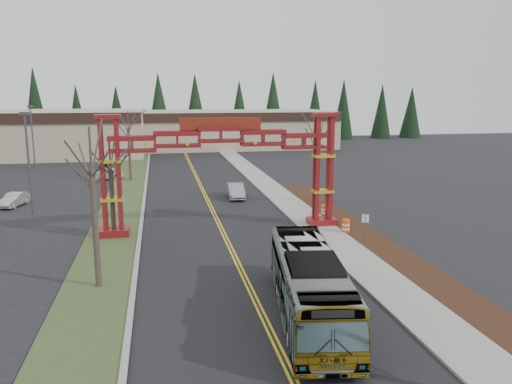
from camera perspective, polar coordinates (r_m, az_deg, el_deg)
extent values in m
plane|color=black|center=(21.91, 2.32, -16.97)|extent=(200.00, 200.00, 0.00)
cube|color=black|center=(45.21, -5.02, -2.07)|extent=(12.00, 110.00, 0.02)
cube|color=yellow|center=(45.19, -5.18, -2.05)|extent=(0.12, 100.00, 0.01)
cube|color=yellow|center=(45.22, -4.87, -2.04)|extent=(0.12, 100.00, 0.01)
cube|color=#989793|center=(46.22, 2.58, -1.66)|extent=(0.30, 110.00, 0.15)
cube|color=gray|center=(46.57, 4.31, -1.58)|extent=(2.60, 110.00, 0.14)
cube|color=black|center=(33.93, 15.38, -6.86)|extent=(2.60, 50.00, 0.12)
cube|color=#394B25|center=(45.11, -15.19, -2.41)|extent=(4.00, 110.00, 0.08)
cube|color=#989793|center=(44.99, -12.84, -2.29)|extent=(0.30, 110.00, 0.15)
cube|color=#64100D|center=(38.28, -15.91, -4.46)|extent=(2.20, 1.60, 0.60)
cube|color=#64100D|center=(37.09, -17.15, 1.79)|extent=(0.28, 0.28, 8.00)
cube|color=#64100D|center=(36.99, -15.46, 1.85)|extent=(0.28, 0.28, 8.00)
cube|color=#64100D|center=(37.78, -17.05, 1.96)|extent=(0.28, 0.28, 8.00)
cube|color=#64100D|center=(37.68, -15.38, 2.02)|extent=(0.28, 0.28, 8.00)
cube|color=gold|center=(37.70, -16.11, -0.79)|extent=(1.60, 1.10, 0.22)
cube|color=gold|center=(37.24, -16.34, 3.42)|extent=(1.60, 1.10, 0.22)
cube|color=#64100D|center=(36.98, -16.61, 8.26)|extent=(1.80, 1.20, 0.30)
cube|color=#64100D|center=(40.13, 7.52, -3.40)|extent=(2.20, 1.60, 0.60)
cube|color=#64100D|center=(38.78, 7.07, 2.59)|extent=(0.28, 0.28, 8.00)
cube|color=#64100D|center=(39.13, 8.60, 2.63)|extent=(0.28, 0.28, 8.00)
cube|color=#64100D|center=(39.44, 6.75, 2.74)|extent=(0.28, 0.28, 8.00)
cube|color=#64100D|center=(39.78, 8.26, 2.78)|extent=(0.28, 0.28, 8.00)
cube|color=gold|center=(39.58, 7.61, 0.11)|extent=(1.60, 1.10, 0.22)
cube|color=gold|center=(39.15, 7.71, 4.13)|extent=(1.60, 1.10, 0.22)
cube|color=#64100D|center=(38.89, 7.83, 8.74)|extent=(1.80, 1.20, 0.30)
cube|color=#64100D|center=(37.17, -4.06, 6.78)|extent=(16.00, 0.90, 1.00)
cube|color=#64100D|center=(37.25, -4.04, 5.40)|extent=(16.00, 0.90, 0.60)
cube|color=maroon|center=(37.12, -4.07, 7.78)|extent=(6.00, 0.25, 0.90)
cube|color=tan|center=(94.51, -26.83, 5.99)|extent=(46.00, 22.00, 7.50)
cube|color=tan|center=(100.08, -2.72, 7.25)|extent=(38.00, 20.00, 7.00)
cube|color=black|center=(89.96, -1.78, 8.54)|extent=(38.00, 0.40, 1.60)
cone|color=black|center=(113.62, -24.03, 8.29)|extent=(5.60, 5.60, 13.00)
cylinder|color=#382D26|center=(113.96, -23.80, 5.43)|extent=(0.80, 0.80, 1.60)
cone|color=black|center=(112.06, -19.75, 8.57)|extent=(5.60, 5.60, 13.00)
cylinder|color=#382D26|center=(112.40, -19.56, 5.67)|extent=(0.80, 0.80, 1.60)
cone|color=black|center=(111.13, -15.36, 8.81)|extent=(5.60, 5.60, 13.00)
cylinder|color=#382D26|center=(111.47, -15.21, 5.88)|extent=(0.80, 0.80, 1.60)
cone|color=black|center=(110.85, -10.93, 8.99)|extent=(5.60, 5.60, 13.00)
cylinder|color=#382D26|center=(111.19, -10.82, 6.06)|extent=(0.80, 0.80, 1.60)
cone|color=black|center=(111.21, -6.49, 9.13)|extent=(5.60, 5.60, 13.00)
cylinder|color=#382D26|center=(111.56, -6.43, 6.20)|extent=(0.80, 0.80, 1.60)
cone|color=black|center=(112.22, -2.11, 9.21)|extent=(5.60, 5.60, 13.00)
cylinder|color=#382D26|center=(112.56, -2.09, 6.31)|extent=(0.80, 0.80, 1.60)
cone|color=black|center=(113.86, 2.18, 9.24)|extent=(5.60, 5.60, 13.00)
cylinder|color=#382D26|center=(114.20, 2.16, 6.38)|extent=(0.80, 0.80, 1.60)
cone|color=black|center=(116.10, 6.32, 9.22)|extent=(5.60, 5.60, 13.00)
cylinder|color=#382D26|center=(116.43, 6.26, 6.41)|extent=(0.80, 0.80, 1.60)
cone|color=black|center=(118.91, 10.28, 9.15)|extent=(5.60, 5.60, 13.00)
cylinder|color=#382D26|center=(119.23, 10.19, 6.41)|extent=(0.80, 0.80, 1.60)
cone|color=black|center=(122.24, 14.04, 9.05)|extent=(5.60, 5.60, 13.00)
cylinder|color=#382D26|center=(122.55, 13.92, 6.39)|extent=(0.80, 0.80, 1.60)
cone|color=black|center=(126.06, 17.59, 8.92)|extent=(5.60, 5.60, 13.00)
cylinder|color=#382D26|center=(126.36, 17.44, 6.34)|extent=(0.80, 0.80, 1.60)
imported|color=#A7ABAF|center=(23.67, 6.11, -10.53)|extent=(4.39, 11.78, 3.20)
imported|color=#A5A8AD|center=(50.18, -2.33, 0.14)|extent=(1.76, 4.51, 1.46)
imported|color=silver|center=(51.71, -25.89, -0.78)|extent=(2.27, 4.01, 1.25)
imported|color=silver|center=(63.53, -16.79, 1.95)|extent=(4.11, 1.51, 1.34)
cylinder|color=#382D26|center=(27.87, -17.87, -4.12)|extent=(0.34, 0.34, 6.48)
cylinder|color=#382D26|center=(27.10, -18.41, 4.68)|extent=(0.13, 0.13, 2.32)
cylinder|color=#382D26|center=(37.79, -16.08, -1.25)|extent=(0.31, 0.31, 4.97)
cylinder|color=#382D26|center=(37.23, -16.37, 3.96)|extent=(0.12, 0.12, 2.14)
cylinder|color=#382D26|center=(61.82, -14.25, 4.13)|extent=(0.32, 0.32, 6.23)
cylinder|color=#382D26|center=(61.48, -14.43, 7.93)|extent=(0.12, 0.12, 2.17)
cylinder|color=#382D26|center=(47.49, 6.89, 2.43)|extent=(0.33, 0.33, 6.35)
cylinder|color=#382D26|center=(47.04, 7.01, 7.51)|extent=(0.13, 0.13, 2.30)
cylinder|color=#3F3F44|center=(47.02, -24.52, 2.80)|extent=(0.19, 0.19, 8.61)
cube|color=#3F3F44|center=(46.66, -24.96, 8.16)|extent=(0.77, 0.38, 0.24)
cylinder|color=#3F3F44|center=(76.03, -24.16, 5.63)|extent=(0.19, 0.19, 8.55)
cube|color=#3F3F44|center=(75.80, -24.42, 8.92)|extent=(0.76, 0.38, 0.24)
cylinder|color=#3F3F44|center=(35.67, 12.34, -4.17)|extent=(0.06, 0.06, 2.10)
cube|color=white|center=(35.48, 12.39, -2.98)|extent=(0.45, 0.22, 0.57)
cylinder|color=#EC540D|center=(38.08, 10.22, -3.90)|extent=(0.57, 0.57, 1.09)
cylinder|color=white|center=(38.03, 10.23, -3.66)|extent=(0.59, 0.59, 0.13)
cylinder|color=white|center=(38.12, 10.22, -4.14)|extent=(0.59, 0.59, 0.13)
cylinder|color=#EC540D|center=(43.03, 7.96, -2.19)|extent=(0.49, 0.49, 0.94)
cylinder|color=white|center=(43.00, 7.96, -2.00)|extent=(0.51, 0.51, 0.11)
cylinder|color=white|center=(43.06, 7.95, -2.37)|extent=(0.51, 0.51, 0.11)
cylinder|color=#EC540D|center=(43.08, 7.79, -2.14)|extent=(0.51, 0.51, 0.98)
cylinder|color=white|center=(43.05, 7.80, -1.95)|extent=(0.53, 0.53, 0.12)
cylinder|color=white|center=(43.11, 7.79, -2.33)|extent=(0.53, 0.53, 0.12)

